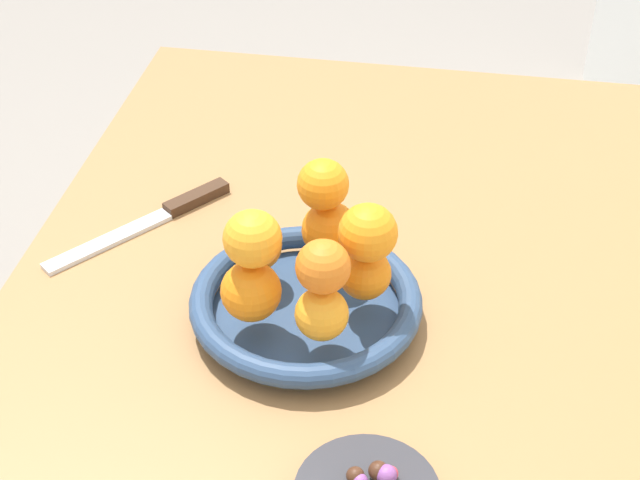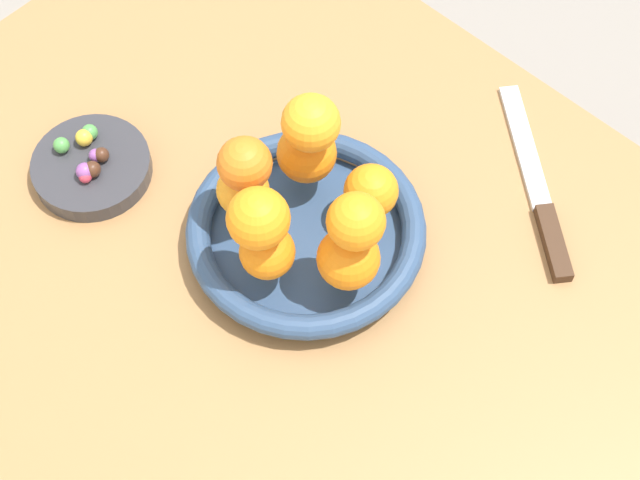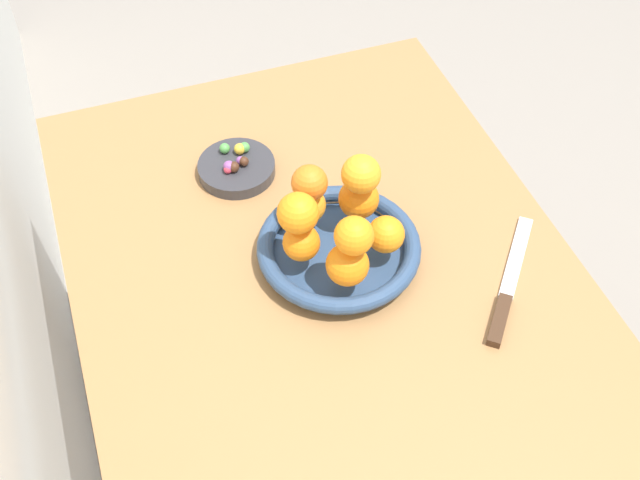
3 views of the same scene
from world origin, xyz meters
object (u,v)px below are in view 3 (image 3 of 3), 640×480
object	(u,v)px
orange_5	(298,213)
orange_3	(359,199)
candy_ball_1	(234,167)
candy_ball_5	(240,149)
fruit_bowl	(339,249)
orange_8	(354,236)
orange_6	(308,183)
candy_ball_0	(244,161)
knife	(508,289)
orange_0	(301,243)
candy_ball_2	(229,166)
candy_dish	(237,168)
orange_2	(386,234)
orange_7	(361,174)
orange_1	(347,265)
candy_ball_7	(225,148)
candy_ball_4	(228,169)
orange_4	(308,205)
candy_ball_3	(240,161)
dining_table	(333,323)
candy_ball_6	(245,147)

from	to	relation	value
orange_5	orange_3	bearing A→B (deg)	-67.67
candy_ball_1	candy_ball_5	distance (m)	0.04
fruit_bowl	orange_8	xyz separation A→B (m)	(-0.07, 0.01, 0.11)
orange_3	orange_5	distance (m)	0.13
orange_6	candy_ball_0	distance (m)	0.20
candy_ball_1	knife	world-z (taller)	candy_ball_1
orange_0	candy_ball_2	size ratio (longest dim) A/B	2.92
candy_dish	orange_2	xyz separation A→B (m)	(-0.27, -0.16, 0.06)
candy_ball_1	orange_7	bearing A→B (deg)	-140.23
orange_0	orange_8	xyz separation A→B (m)	(-0.06, -0.06, 0.06)
orange_1	candy_ball_7	xyz separation A→B (m)	(0.34, 0.09, -0.04)
orange_3	candy_ball_4	world-z (taller)	orange_3
orange_1	candy_ball_5	size ratio (longest dim) A/B	3.27
knife	candy_ball_1	bearing A→B (deg)	41.38
orange_3	candy_ball_5	distance (m)	0.25
orange_1	orange_5	world-z (taller)	orange_5
orange_4	candy_ball_3	size ratio (longest dim) A/B	3.68
candy_ball_1	candy_ball_4	xyz separation A→B (m)	(-0.00, 0.01, -0.00)
fruit_bowl	orange_0	world-z (taller)	orange_0
orange_7	candy_ball_3	size ratio (longest dim) A/B	4.00
dining_table	candy_ball_0	world-z (taller)	candy_ball_0
candy_ball_1	candy_ball_6	xyz separation A→B (m)	(0.04, -0.03, -0.00)
orange_3	candy_ball_2	bearing A→B (deg)	42.32
orange_3	dining_table	bearing A→B (deg)	142.79
orange_3	orange_4	size ratio (longest dim) A/B	1.15
orange_2	candy_ball_2	size ratio (longest dim) A/B	2.95
knife	orange_8	bearing A→B (deg)	71.47
orange_6	knife	distance (m)	0.34
orange_4	dining_table	bearing A→B (deg)	-179.69
orange_0	orange_6	xyz separation A→B (m)	(0.06, -0.03, 0.05)
candy_ball_7	orange_7	bearing A→B (deg)	-146.32
orange_8	candy_ball_2	size ratio (longest dim) A/B	2.94
orange_3	candy_ball_2	size ratio (longest dim) A/B	3.29
orange_1	orange_2	distance (m)	0.08
orange_2	candy_ball_3	size ratio (longest dim) A/B	3.80
fruit_bowl	orange_3	size ratio (longest dim) A/B	3.98
dining_table	knife	size ratio (longest dim) A/B	5.14
orange_0	knife	distance (m)	0.32
orange_7	candy_ball_4	size ratio (longest dim) A/B	4.13
orange_7	candy_ball_6	xyz separation A→B (m)	(0.22, 0.12, -0.10)
dining_table	candy_ball_2	xyz separation A→B (m)	(0.28, 0.09, 0.12)
candy_ball_3	candy_ball_4	size ratio (longest dim) A/B	1.03
orange_8	candy_ball_5	size ratio (longest dim) A/B	2.93
candy_ball_0	candy_ball_4	world-z (taller)	candy_ball_0
orange_2	candy_ball_6	size ratio (longest dim) A/B	3.15
candy_dish	orange_7	world-z (taller)	orange_7
candy_ball_7	orange_8	bearing A→B (deg)	-163.31
orange_2	candy_ball_6	world-z (taller)	orange_2
orange_4	orange_8	distance (m)	0.15
candy_ball_0	candy_ball_1	xyz separation A→B (m)	(-0.01, 0.02, 0.00)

